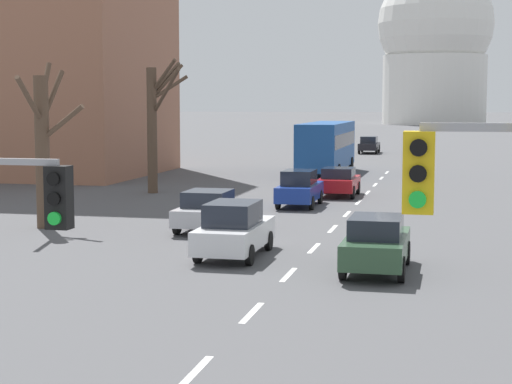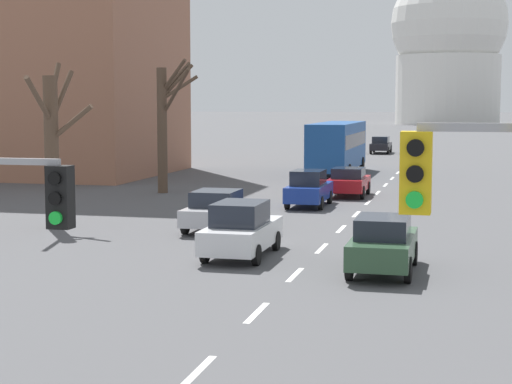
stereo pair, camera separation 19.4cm
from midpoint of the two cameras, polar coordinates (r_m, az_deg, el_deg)
The scene contains 22 objects.
lane_stripe_1 at distance 15.83m, azimuth -4.47°, elevation -11.89°, with size 0.16×2.00×0.01m, color silver.
lane_stripe_2 at distance 20.00m, azimuth -0.55°, elevation -8.05°, with size 0.16×2.00×0.01m, color silver.
lane_stripe_3 at distance 24.29m, azimuth 1.96°, elevation -5.53°, with size 0.16×2.00×0.01m, color silver.
lane_stripe_4 at distance 28.64m, azimuth 3.69°, elevation -3.76°, with size 0.16×2.00×0.01m, color silver.
lane_stripe_5 at distance 33.04m, azimuth 4.97°, elevation -2.46°, with size 0.16×2.00×0.01m, color silver.
lane_stripe_6 at distance 37.45m, azimuth 5.94°, elevation -1.46°, with size 0.16×2.00×0.01m, color silver.
lane_stripe_7 at distance 41.89m, azimuth 6.71°, elevation -0.67°, with size 0.16×2.00×0.01m, color silver.
lane_stripe_8 at distance 46.34m, azimuth 7.32°, elevation -0.04°, with size 0.16×2.00×0.01m, color silver.
lane_stripe_9 at distance 50.80m, azimuth 7.83°, elevation 0.48°, with size 0.16×2.00×0.01m, color silver.
lane_stripe_10 at distance 55.26m, azimuth 8.26°, elevation 0.92°, with size 0.16×2.00×0.01m, color silver.
lane_stripe_11 at distance 59.73m, azimuth 8.63°, elevation 1.30°, with size 0.16×2.00×0.01m, color silver.
traffic_signal_near_right at distance 10.14m, azimuth 14.96°, elevation -1.10°, with size 1.65×0.34×4.83m.
sedan_near_left at distance 39.91m, azimuth 2.78°, elevation 0.24°, with size 1.73×4.09×1.71m.
sedan_near_right at distance 44.32m, azimuth 5.42°, elevation 0.71°, with size 1.90×3.88×1.50m.
sedan_mid_centre at distance 32.41m, azimuth -3.32°, elevation -1.21°, with size 1.96×3.98×1.55m.
sedan_far_left at distance 81.83m, azimuth 7.48°, elevation 3.16°, with size 1.79×4.46×1.61m.
sedan_far_right at distance 24.70m, azimuth 7.80°, elevation -3.41°, with size 1.77×4.21×1.64m.
sedan_distant_centre at distance 26.92m, azimuth -1.67°, elevation -2.52°, with size 1.79×4.34×1.76m.
city_bus at distance 57.49m, azimuth 4.64°, elevation 3.21°, with size 2.66×10.80×3.48m.
bare_tree_left_near at distance 33.87m, azimuth -14.17°, elevation 3.09°, with size 2.10×3.23×6.40m.
bare_tree_left_far at distance 45.91m, azimuth -6.88°, elevation 4.69°, with size 2.38×3.55×7.11m.
capitol_dome at distance 189.95m, azimuth 11.82°, elevation 9.55°, with size 24.59×24.59×34.74m.
Camera 1 is at (4.47, -5.79, 4.87)m, focal length 60.00 mm.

